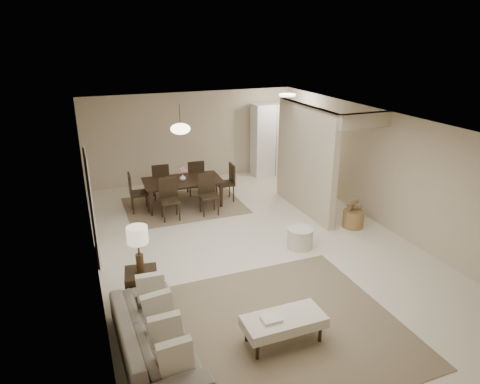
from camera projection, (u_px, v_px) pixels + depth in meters
name	position (u px, v px, depth m)	size (l,w,h in m)	color
floor	(254.00, 245.00, 8.60)	(9.00, 9.00, 0.00)	beige
ceiling	(256.00, 121.00, 7.73)	(9.00, 9.00, 0.00)	white
back_wall	(192.00, 137.00, 12.09)	(6.00, 6.00, 0.00)	#BFAE91
left_wall	(90.00, 209.00, 7.13)	(9.00, 9.00, 0.00)	#BFAE91
right_wall	(383.00, 169.00, 9.19)	(9.00, 9.00, 0.00)	#BFAE91
partition	(305.00, 160.00, 9.87)	(0.15, 2.50, 2.50)	#BFAE91
doorway	(91.00, 208.00, 7.75)	(0.04, 0.90, 2.04)	black
pantry_cabinet	(272.00, 139.00, 12.66)	(1.20, 0.55, 2.10)	white
flush_light	(287.00, 95.00, 11.32)	(0.44, 0.44, 0.05)	white
living_rug	(286.00, 325.00, 6.24)	(3.20, 3.20, 0.01)	brown
sofa	(155.00, 339.00, 5.48)	(0.86, 2.20, 0.64)	slate
ottoman_bench	(284.00, 322.00, 5.79)	(1.12, 0.52, 0.40)	beige
side_table	(142.00, 287.00, 6.70)	(0.49, 0.49, 0.54)	black
table_lamp	(138.00, 239.00, 6.41)	(0.32, 0.32, 0.76)	#4C3420
round_pouf	(300.00, 238.00, 8.43)	(0.52, 0.52, 0.40)	beige
wicker_basket	(353.00, 219.00, 9.34)	(0.45, 0.45, 0.38)	brown
dining_rug	(184.00, 205.00, 10.55)	(2.80, 2.10, 0.01)	#7A684C
dining_table	(184.00, 193.00, 10.44)	(1.87, 1.05, 0.66)	black
dining_chairs	(183.00, 188.00, 10.39)	(2.56, 1.89, 0.95)	black
vase	(183.00, 177.00, 10.30)	(0.14, 0.14, 0.15)	white
yellow_mat	(311.00, 199.00, 10.97)	(0.91, 0.56, 0.01)	yellow
pendant_light	(180.00, 129.00, 9.88)	(0.46, 0.46, 0.71)	#4C3420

